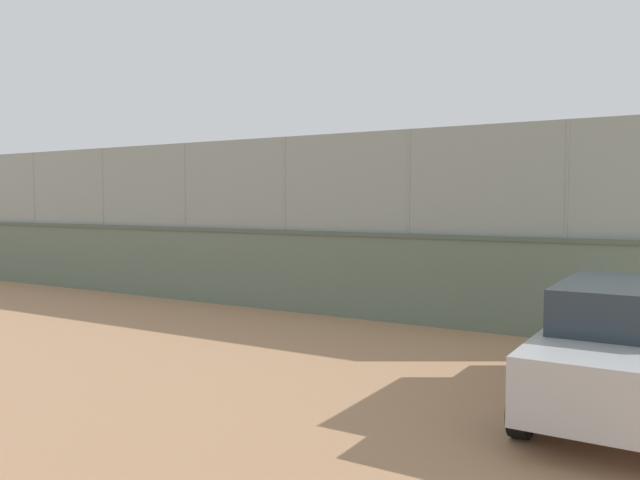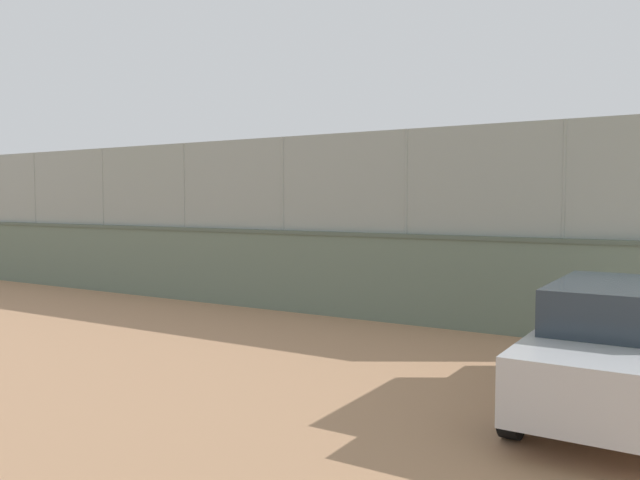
# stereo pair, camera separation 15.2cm
# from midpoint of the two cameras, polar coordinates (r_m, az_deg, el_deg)

# --- Properties ---
(ground_plane) EXTENTS (260.00, 260.00, 0.00)m
(ground_plane) POSITION_cam_midpoint_polar(r_m,az_deg,el_deg) (26.05, 2.39, -2.05)
(ground_plane) COLOR tan
(perimeter_wall) EXTENTS (25.08, 1.36, 1.86)m
(perimeter_wall) POSITION_cam_midpoint_polar(r_m,az_deg,el_deg) (16.70, -11.73, -2.03)
(perimeter_wall) COLOR slate
(perimeter_wall) RESTS_ON ground_plane
(fence_panel_on_wall) EXTENTS (24.63, 1.00, 2.14)m
(fence_panel_on_wall) POSITION_cam_midpoint_polar(r_m,az_deg,el_deg) (16.63, -11.82, 4.82)
(fence_panel_on_wall) COLOR gray
(fence_panel_on_wall) RESTS_ON perimeter_wall
(player_crossing_court) EXTENTS (0.99, 0.94, 1.72)m
(player_crossing_court) POSITION_cam_midpoint_polar(r_m,az_deg,el_deg) (25.36, 6.30, 0.10)
(player_crossing_court) COLOR navy
(player_crossing_court) RESTS_ON ground_plane
(player_baseline_waiting) EXTENTS (0.95, 0.71, 1.50)m
(player_baseline_waiting) POSITION_cam_midpoint_polar(r_m,az_deg,el_deg) (20.69, 5.14, -1.09)
(player_baseline_waiting) COLOR black
(player_baseline_waiting) RESTS_ON ground_plane
(sports_ball) EXTENTS (0.09, 0.09, 0.09)m
(sports_ball) POSITION_cam_midpoint_polar(r_m,az_deg,el_deg) (24.45, 1.68, 1.30)
(sports_ball) COLOR #3399D8
(spare_ball_by_wall) EXTENTS (0.15, 0.15, 0.15)m
(spare_ball_by_wall) POSITION_cam_midpoint_polar(r_m,az_deg,el_deg) (17.28, -5.01, -4.65)
(spare_ball_by_wall) COLOR white
(spare_ball_by_wall) RESTS_ON ground_plane
(courtside_bench) EXTENTS (1.61, 0.44, 0.87)m
(courtside_bench) POSITION_cam_midpoint_polar(r_m,az_deg,el_deg) (18.87, -12.34, -2.85)
(courtside_bench) COLOR brown
(courtside_bench) RESTS_ON ground_plane
(parked_car_silver) EXTENTS (2.15, 4.22, 1.55)m
(parked_car_silver) POSITION_cam_midpoint_polar(r_m,az_deg,el_deg) (8.47, 26.02, -8.58)
(parked_car_silver) COLOR #B7B7BC
(parked_car_silver) RESTS_ON ground_plane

